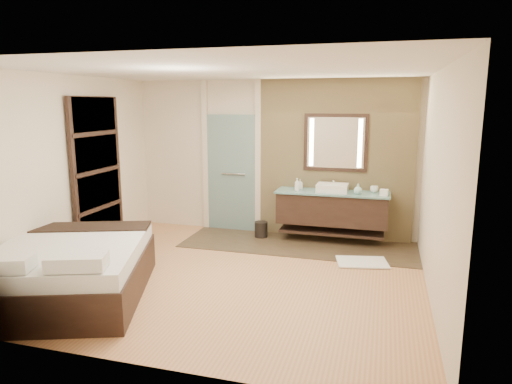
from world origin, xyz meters
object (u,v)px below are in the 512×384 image
(mirror_unit, at_px, (336,143))
(bed, at_px, (71,270))
(vanity, at_px, (332,208))
(waste_bin, at_px, (261,230))

(mirror_unit, distance_m, bed, 4.50)
(mirror_unit, bearing_deg, vanity, -90.00)
(mirror_unit, height_order, bed, mirror_unit)
(vanity, distance_m, mirror_unit, 1.10)
(mirror_unit, distance_m, waste_bin, 1.95)
(mirror_unit, xyz_separation_m, bed, (-2.75, -3.31, -1.32))
(vanity, height_order, waste_bin, vanity)
(vanity, bearing_deg, mirror_unit, 90.00)
(vanity, relative_size, mirror_unit, 1.75)
(waste_bin, bearing_deg, mirror_unit, 14.33)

